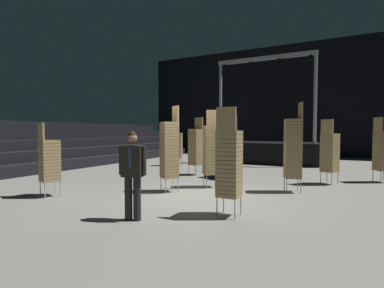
{
  "coord_description": "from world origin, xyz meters",
  "views": [
    {
      "loc": [
        3.55,
        -6.95,
        1.74
      ],
      "look_at": [
        -0.02,
        0.01,
        1.4
      ],
      "focal_mm": 27.05,
      "sensor_mm": 36.0,
      "label": 1
    }
  ],
  "objects_px": {
    "stage_riser": "(269,151)",
    "chair_stack_rear_left": "(383,150)",
    "chair_stack_mid_left": "(211,149)",
    "equipment_road_case": "(218,171)",
    "chair_stack_aisle_right": "(232,143)",
    "chair_stack_aisle_left": "(170,149)",
    "chair_stack_front_right": "(177,145)",
    "chair_stack_mid_centre": "(229,162)",
    "chair_stack_rear_centre": "(293,148)",
    "chair_stack_mid_right": "(49,160)",
    "chair_stack_rear_right": "(330,152)",
    "man_with_tie": "(132,170)",
    "chair_stack_front_left": "(196,146)"
  },
  "relations": [
    {
      "from": "stage_riser",
      "to": "chair_stack_rear_left",
      "type": "distance_m",
      "value": 6.87
    },
    {
      "from": "chair_stack_mid_left",
      "to": "equipment_road_case",
      "type": "height_order",
      "value": "chair_stack_mid_left"
    },
    {
      "from": "chair_stack_rear_left",
      "to": "chair_stack_aisle_right",
      "type": "height_order",
      "value": "chair_stack_aisle_right"
    },
    {
      "from": "equipment_road_case",
      "to": "chair_stack_aisle_left",
      "type": "bearing_deg",
      "value": -96.48
    },
    {
      "from": "chair_stack_front_right",
      "to": "chair_stack_mid_centre",
      "type": "distance_m",
      "value": 8.87
    },
    {
      "from": "chair_stack_mid_left",
      "to": "equipment_road_case",
      "type": "distance_m",
      "value": 2.02
    },
    {
      "from": "chair_stack_mid_left",
      "to": "chair_stack_aisle_right",
      "type": "height_order",
      "value": "chair_stack_aisle_right"
    },
    {
      "from": "chair_stack_mid_centre",
      "to": "chair_stack_aisle_left",
      "type": "bearing_deg",
      "value": 147.33
    },
    {
      "from": "chair_stack_mid_left",
      "to": "chair_stack_rear_centre",
      "type": "xyz_separation_m",
      "value": [
        2.37,
        0.39,
        0.08
      ]
    },
    {
      "from": "chair_stack_aisle_left",
      "to": "stage_riser",
      "type": "bearing_deg",
      "value": -57.55
    },
    {
      "from": "stage_riser",
      "to": "chair_stack_aisle_left",
      "type": "distance_m",
      "value": 9.52
    },
    {
      "from": "stage_riser",
      "to": "equipment_road_case",
      "type": "relative_size",
      "value": 6.27
    },
    {
      "from": "chair_stack_mid_right",
      "to": "chair_stack_rear_left",
      "type": "relative_size",
      "value": 0.89
    },
    {
      "from": "stage_riser",
      "to": "chair_stack_aisle_right",
      "type": "relative_size",
      "value": 2.28
    },
    {
      "from": "chair_stack_aisle_right",
      "to": "equipment_road_case",
      "type": "xyz_separation_m",
      "value": [
        0.18,
        -2.03,
        -0.96
      ]
    },
    {
      "from": "stage_riser",
      "to": "chair_stack_front_right",
      "type": "height_order",
      "value": "stage_riser"
    },
    {
      "from": "stage_riser",
      "to": "chair_stack_rear_right",
      "type": "height_order",
      "value": "stage_riser"
    },
    {
      "from": "man_with_tie",
      "to": "chair_stack_front_left",
      "type": "xyz_separation_m",
      "value": [
        -1.54,
        5.89,
        0.17
      ]
    },
    {
      "from": "chair_stack_mid_left",
      "to": "chair_stack_rear_left",
      "type": "relative_size",
      "value": 1.08
    },
    {
      "from": "chair_stack_front_left",
      "to": "chair_stack_mid_right",
      "type": "height_order",
      "value": "chair_stack_front_left"
    },
    {
      "from": "man_with_tie",
      "to": "chair_stack_front_left",
      "type": "distance_m",
      "value": 6.1
    },
    {
      "from": "chair_stack_front_left",
      "to": "chair_stack_rear_left",
      "type": "distance_m",
      "value": 6.58
    },
    {
      "from": "chair_stack_front_right",
      "to": "equipment_road_case",
      "type": "height_order",
      "value": "chair_stack_front_right"
    },
    {
      "from": "chair_stack_aisle_right",
      "to": "equipment_road_case",
      "type": "height_order",
      "value": "chair_stack_aisle_right"
    },
    {
      "from": "chair_stack_rear_left",
      "to": "chair_stack_rear_right",
      "type": "distance_m",
      "value": 2.01
    },
    {
      "from": "chair_stack_front_right",
      "to": "chair_stack_front_left",
      "type": "bearing_deg",
      "value": 26.95
    },
    {
      "from": "chair_stack_rear_right",
      "to": "chair_stack_mid_left",
      "type": "bearing_deg",
      "value": -117.63
    },
    {
      "from": "chair_stack_mid_left",
      "to": "chair_stack_aisle_right",
      "type": "distance_m",
      "value": 3.83
    },
    {
      "from": "chair_stack_mid_right",
      "to": "chair_stack_rear_right",
      "type": "bearing_deg",
      "value": 58.15
    },
    {
      "from": "chair_stack_mid_left",
      "to": "chair_stack_aisle_left",
      "type": "distance_m",
      "value": 1.42
    },
    {
      "from": "chair_stack_front_left",
      "to": "chair_stack_aisle_left",
      "type": "distance_m",
      "value": 3.35
    },
    {
      "from": "chair_stack_rear_left",
      "to": "chair_stack_rear_right",
      "type": "bearing_deg",
      "value": -84.12
    },
    {
      "from": "chair_stack_mid_centre",
      "to": "chair_stack_rear_left",
      "type": "distance_m",
      "value": 6.98
    },
    {
      "from": "man_with_tie",
      "to": "chair_stack_front_left",
      "type": "bearing_deg",
      "value": -90.38
    },
    {
      "from": "chair_stack_rear_centre",
      "to": "chair_stack_mid_centre",
      "type": "bearing_deg",
      "value": 145.97
    },
    {
      "from": "chair_stack_front_left",
      "to": "chair_stack_rear_centre",
      "type": "bearing_deg",
      "value": 171.65
    },
    {
      "from": "man_with_tie",
      "to": "chair_stack_rear_left",
      "type": "xyz_separation_m",
      "value": [
        4.89,
        7.27,
        0.12
      ]
    },
    {
      "from": "man_with_tie",
      "to": "chair_stack_mid_left",
      "type": "xyz_separation_m",
      "value": [
        0.03,
        3.81,
        0.21
      ]
    },
    {
      "from": "chair_stack_mid_right",
      "to": "chair_stack_aisle_left",
      "type": "bearing_deg",
      "value": 56.81
    },
    {
      "from": "chair_stack_rear_centre",
      "to": "chair_stack_aisle_right",
      "type": "xyz_separation_m",
      "value": [
        -3.02,
        3.38,
        -0.04
      ]
    },
    {
      "from": "man_with_tie",
      "to": "chair_stack_rear_right",
      "type": "bearing_deg",
      "value": -133.63
    },
    {
      "from": "chair_stack_front_left",
      "to": "chair_stack_front_right",
      "type": "bearing_deg",
      "value": -31.66
    },
    {
      "from": "chair_stack_mid_centre",
      "to": "chair_stack_mid_left",
      "type": "bearing_deg",
      "value": 120.09
    },
    {
      "from": "chair_stack_aisle_left",
      "to": "chair_stack_rear_centre",
      "type": "bearing_deg",
      "value": -116.43
    },
    {
      "from": "chair_stack_mid_left",
      "to": "chair_stack_mid_centre",
      "type": "height_order",
      "value": "chair_stack_mid_left"
    },
    {
      "from": "chair_stack_rear_centre",
      "to": "equipment_road_case",
      "type": "relative_size",
      "value": 2.84
    },
    {
      "from": "chair_stack_mid_left",
      "to": "chair_stack_aisle_right",
      "type": "relative_size",
      "value": 0.97
    },
    {
      "from": "man_with_tie",
      "to": "chair_stack_rear_left",
      "type": "bearing_deg",
      "value": -139.03
    },
    {
      "from": "chair_stack_front_left",
      "to": "chair_stack_aisle_right",
      "type": "bearing_deg",
      "value": -103.75
    },
    {
      "from": "chair_stack_rear_left",
      "to": "chair_stack_rear_centre",
      "type": "height_order",
      "value": "chair_stack_rear_centre"
    }
  ]
}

